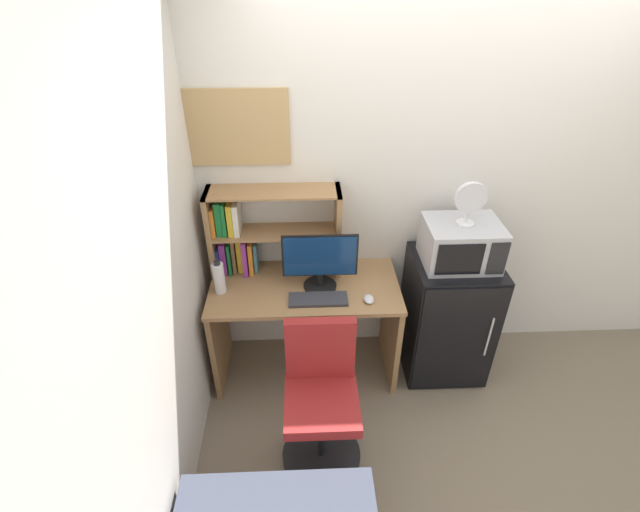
{
  "coord_description": "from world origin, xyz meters",
  "views": [
    {
      "loc": [
        -0.93,
        -2.71,
        2.57
      ],
      "look_at": [
        -0.83,
        -0.33,
        1.01
      ],
      "focal_mm": 25.76,
      "sensor_mm": 36.0,
      "label": 1
    }
  ],
  "objects_px": {
    "water_bottle": "(219,278)",
    "desk_fan": "(470,201)",
    "keyboard": "(318,299)",
    "desk_chair": "(321,403)",
    "wall_corkboard": "(237,128)",
    "microwave": "(461,243)",
    "computer_mouse": "(369,299)",
    "mini_fridge": "(447,316)",
    "monitor": "(320,260)",
    "hutch_bookshelf": "(254,232)"
  },
  "relations": [
    {
      "from": "keyboard",
      "to": "mini_fridge",
      "type": "xyz_separation_m",
      "value": [
        0.91,
        0.17,
        -0.31
      ]
    },
    {
      "from": "hutch_bookshelf",
      "to": "computer_mouse",
      "type": "xyz_separation_m",
      "value": [
        0.72,
        -0.37,
        -0.29
      ]
    },
    {
      "from": "computer_mouse",
      "to": "water_bottle",
      "type": "height_order",
      "value": "water_bottle"
    },
    {
      "from": "mini_fridge",
      "to": "wall_corkboard",
      "type": "xyz_separation_m",
      "value": [
        -1.37,
        0.28,
        1.26
      ]
    },
    {
      "from": "desk_fan",
      "to": "microwave",
      "type": "bearing_deg",
      "value": 91.0
    },
    {
      "from": "hutch_bookshelf",
      "to": "mini_fridge",
      "type": "xyz_separation_m",
      "value": [
        1.32,
        -0.18,
        -0.61
      ]
    },
    {
      "from": "monitor",
      "to": "computer_mouse",
      "type": "xyz_separation_m",
      "value": [
        0.3,
        -0.16,
        -0.19
      ]
    },
    {
      "from": "monitor",
      "to": "keyboard",
      "type": "distance_m",
      "value": 0.25
    },
    {
      "from": "computer_mouse",
      "to": "mini_fridge",
      "type": "xyz_separation_m",
      "value": [
        0.59,
        0.19,
        -0.32
      ]
    },
    {
      "from": "desk_fan",
      "to": "wall_corkboard",
      "type": "xyz_separation_m",
      "value": [
        -1.37,
        0.28,
        0.37
      ]
    },
    {
      "from": "microwave",
      "to": "desk_fan",
      "type": "bearing_deg",
      "value": -89.0
    },
    {
      "from": "water_bottle",
      "to": "desk_chair",
      "type": "bearing_deg",
      "value": -45.94
    },
    {
      "from": "water_bottle",
      "to": "wall_corkboard",
      "type": "distance_m",
      "value": 0.92
    },
    {
      "from": "computer_mouse",
      "to": "wall_corkboard",
      "type": "relative_size",
      "value": 0.15
    },
    {
      "from": "wall_corkboard",
      "to": "monitor",
      "type": "bearing_deg",
      "value": -32.41
    },
    {
      "from": "desk_fan",
      "to": "desk_chair",
      "type": "height_order",
      "value": "desk_fan"
    },
    {
      "from": "microwave",
      "to": "desk_chair",
      "type": "xyz_separation_m",
      "value": [
        -0.91,
        -0.69,
        -0.63
      ]
    },
    {
      "from": "hutch_bookshelf",
      "to": "microwave",
      "type": "height_order",
      "value": "hutch_bookshelf"
    },
    {
      "from": "hutch_bookshelf",
      "to": "monitor",
      "type": "bearing_deg",
      "value": -26.21
    },
    {
      "from": "computer_mouse",
      "to": "desk_chair",
      "type": "bearing_deg",
      "value": -122.63
    },
    {
      "from": "monitor",
      "to": "microwave",
      "type": "height_order",
      "value": "microwave"
    },
    {
      "from": "desk_chair",
      "to": "hutch_bookshelf",
      "type": "bearing_deg",
      "value": 114.78
    },
    {
      "from": "hutch_bookshelf",
      "to": "mini_fridge",
      "type": "bearing_deg",
      "value": -7.97
    },
    {
      "from": "mini_fridge",
      "to": "desk_fan",
      "type": "height_order",
      "value": "desk_fan"
    },
    {
      "from": "water_bottle",
      "to": "microwave",
      "type": "xyz_separation_m",
      "value": [
        1.53,
        0.05,
        0.18
      ]
    },
    {
      "from": "hutch_bookshelf",
      "to": "desk_chair",
      "type": "xyz_separation_m",
      "value": [
        0.4,
        -0.87,
        -0.64
      ]
    },
    {
      "from": "mini_fridge",
      "to": "desk_chair",
      "type": "height_order",
      "value": "desk_chair"
    },
    {
      "from": "keyboard",
      "to": "desk_fan",
      "type": "bearing_deg",
      "value": 10.46
    },
    {
      "from": "desk_chair",
      "to": "wall_corkboard",
      "type": "bearing_deg",
      "value": 115.27
    },
    {
      "from": "computer_mouse",
      "to": "monitor",
      "type": "bearing_deg",
      "value": 151.3
    },
    {
      "from": "water_bottle",
      "to": "desk_fan",
      "type": "height_order",
      "value": "desk_fan"
    },
    {
      "from": "mini_fridge",
      "to": "wall_corkboard",
      "type": "relative_size",
      "value": 1.47
    },
    {
      "from": "monitor",
      "to": "water_bottle",
      "type": "relative_size",
      "value": 2.05
    },
    {
      "from": "microwave",
      "to": "wall_corkboard",
      "type": "xyz_separation_m",
      "value": [
        -1.37,
        0.28,
        0.67
      ]
    },
    {
      "from": "water_bottle",
      "to": "desk_fan",
      "type": "xyz_separation_m",
      "value": [
        1.53,
        0.05,
        0.48
      ]
    },
    {
      "from": "hutch_bookshelf",
      "to": "water_bottle",
      "type": "relative_size",
      "value": 3.65
    },
    {
      "from": "keyboard",
      "to": "mini_fridge",
      "type": "distance_m",
      "value": 0.98
    },
    {
      "from": "microwave",
      "to": "desk_chair",
      "type": "distance_m",
      "value": 1.31
    },
    {
      "from": "water_bottle",
      "to": "wall_corkboard",
      "type": "height_order",
      "value": "wall_corkboard"
    },
    {
      "from": "keyboard",
      "to": "water_bottle",
      "type": "bearing_deg",
      "value": 169.0
    },
    {
      "from": "microwave",
      "to": "desk_fan",
      "type": "height_order",
      "value": "desk_fan"
    },
    {
      "from": "water_bottle",
      "to": "mini_fridge",
      "type": "bearing_deg",
      "value": 1.88
    },
    {
      "from": "hutch_bookshelf",
      "to": "desk_fan",
      "type": "bearing_deg",
      "value": -8.1
    },
    {
      "from": "water_bottle",
      "to": "wall_corkboard",
      "type": "bearing_deg",
      "value": 63.94
    },
    {
      "from": "microwave",
      "to": "desk_fan",
      "type": "relative_size",
      "value": 1.66
    },
    {
      "from": "microwave",
      "to": "desk_chair",
      "type": "height_order",
      "value": "microwave"
    },
    {
      "from": "keyboard",
      "to": "desk_chair",
      "type": "distance_m",
      "value": 0.62
    },
    {
      "from": "desk_fan",
      "to": "wall_corkboard",
      "type": "relative_size",
      "value": 0.45
    },
    {
      "from": "keyboard",
      "to": "desk_fan",
      "type": "xyz_separation_m",
      "value": [
        0.91,
        0.17,
        0.58
      ]
    },
    {
      "from": "hutch_bookshelf",
      "to": "microwave",
      "type": "relative_size",
      "value": 1.82
    }
  ]
}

